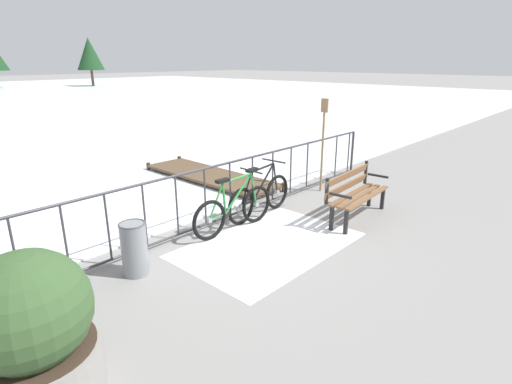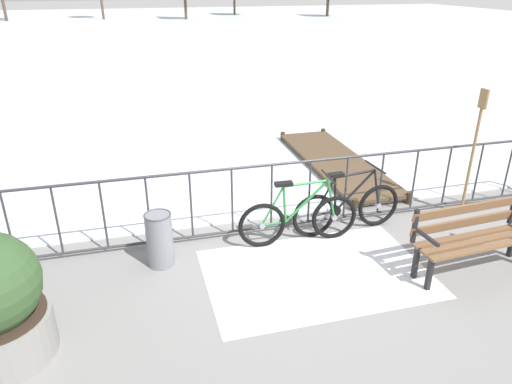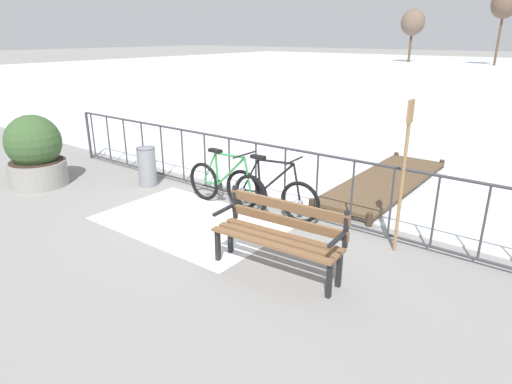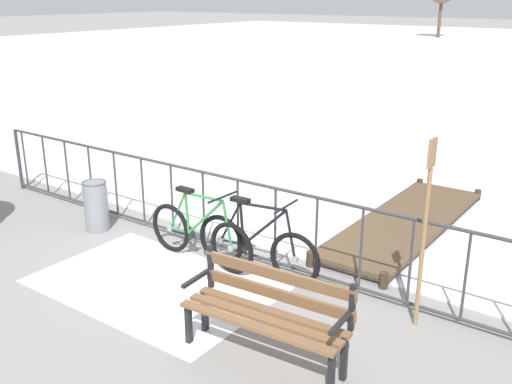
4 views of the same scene
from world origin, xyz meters
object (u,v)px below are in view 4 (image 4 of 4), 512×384
(trash_bin, at_px, (96,206))
(oar_upright, at_px, (425,223))
(bicycle_second, at_px, (200,235))
(park_bench, at_px, (268,307))
(bicycle_near_railing, at_px, (256,246))

(trash_bin, height_order, oar_upright, oar_upright)
(bicycle_second, distance_m, park_bench, 2.21)
(park_bench, relative_size, trash_bin, 2.23)
(bicycle_near_railing, height_order, park_bench, bicycle_near_railing)
(park_bench, bearing_deg, oar_upright, 55.02)
(bicycle_near_railing, distance_m, park_bench, 1.70)
(bicycle_near_railing, bearing_deg, trash_bin, -175.73)
(bicycle_near_railing, xyz_separation_m, oar_upright, (2.01, 0.03, 0.77))
(park_bench, xyz_separation_m, oar_upright, (0.93, 1.34, 0.63))
(bicycle_near_railing, bearing_deg, park_bench, -50.51)
(park_bench, distance_m, trash_bin, 3.93)
(bicycle_second, distance_m, oar_upright, 2.91)
(park_bench, xyz_separation_m, trash_bin, (-3.77, 1.11, -0.14))
(trash_bin, bearing_deg, bicycle_near_railing, 4.27)
(bicycle_near_railing, xyz_separation_m, bicycle_second, (-0.79, -0.13, 0.00))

